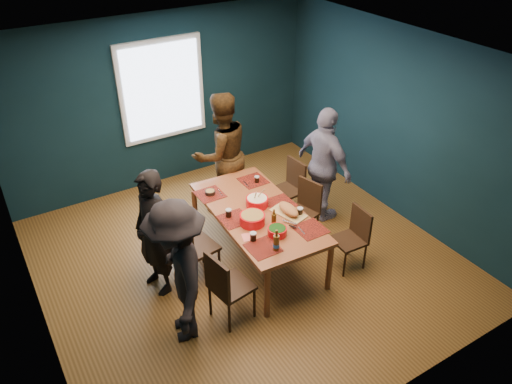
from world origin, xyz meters
TOP-DOWN VIEW (x-y plane):
  - room at (0.00, 0.27)m, footprint 5.01×5.01m
  - dining_table at (0.14, -0.08)m, footprint 1.11×2.06m
  - chair_left_far at (-0.81, 0.47)m, footprint 0.46×0.46m
  - chair_left_mid at (-0.75, 0.01)m, footprint 0.49×0.49m
  - chair_left_near at (-0.72, -0.80)m, footprint 0.48×0.48m
  - chair_right_far at (1.11, 0.57)m, footprint 0.43×0.43m
  - chair_right_mid at (0.95, 0.01)m, footprint 0.48×0.48m
  - chair_right_near at (1.13, -0.79)m, footprint 0.39×0.39m
  - person_far_left at (-1.16, 0.11)m, footprint 0.51×0.66m
  - person_back at (0.33, 1.23)m, footprint 0.93×0.74m
  - person_right at (1.46, 0.28)m, footprint 0.50×1.03m
  - person_near_left at (-1.21, -0.71)m, footprint 0.90×1.23m
  - bowl_salad at (-0.05, -0.27)m, footprint 0.31×0.31m
  - bowl_dumpling at (0.20, 0.03)m, footprint 0.28×0.28m
  - bowl_herbs at (0.08, -0.61)m, footprint 0.23×0.23m
  - cutting_board at (0.43, -0.33)m, footprint 0.34×0.57m
  - small_bowl at (-0.19, 0.58)m, footprint 0.14×0.14m
  - beer_bottle_a at (-0.09, -0.84)m, footprint 0.07×0.07m
  - beer_bottle_b at (0.14, -0.44)m, footprint 0.06×0.06m
  - cola_glass_a at (-0.21, -0.56)m, footprint 0.08×0.08m
  - cola_glass_b at (0.54, -0.42)m, footprint 0.07×0.07m
  - cola_glass_c at (0.49, 0.52)m, footprint 0.07×0.07m
  - cola_glass_d at (-0.23, 0.00)m, footprint 0.08×0.08m
  - napkin_a at (0.48, -0.08)m, footprint 0.13×0.13m
  - napkin_b at (-0.22, -0.48)m, footprint 0.19×0.19m
  - napkin_c at (0.50, -0.79)m, footprint 0.20×0.20m

SIDE VIEW (x-z plane):
  - chair_right_near at x=1.13m, z-range 0.07..0.89m
  - chair_right_mid at x=0.95m, z-range 0.07..0.93m
  - chair_right_far at x=1.11m, z-range 0.07..0.94m
  - chair_left_near at x=-0.72m, z-range 0.08..1.00m
  - chair_left_far at x=-0.81m, z-range 0.08..1.00m
  - chair_left_mid at x=-0.75m, z-range 0.08..1.03m
  - dining_table at x=0.14m, z-range 0.31..1.07m
  - napkin_a at x=0.48m, z-range 0.76..0.77m
  - napkin_b at x=-0.22m, z-range 0.76..0.77m
  - napkin_c at x=0.50m, z-range 0.76..0.77m
  - small_bowl at x=-0.19m, z-range 0.77..0.82m
  - person_far_left at x=-1.16m, z-range 0.00..1.61m
  - cola_glass_c at x=0.49m, z-range 0.77..0.86m
  - bowl_herbs at x=0.08m, z-range 0.77..0.87m
  - cola_glass_b at x=0.54m, z-range 0.77..0.87m
  - cutting_board at x=0.43m, z-range 0.76..0.88m
  - cola_glass_d at x=-0.23m, z-range 0.77..0.88m
  - cola_glass_a at x=-0.21m, z-range 0.77..0.88m
  - bowl_dumpling at x=0.20m, z-range 0.70..0.96m
  - bowl_salad at x=-0.05m, z-range 0.77..0.90m
  - person_near_left at x=-1.21m, z-range 0.00..1.70m
  - beer_bottle_b at x=0.14m, z-range 0.74..0.97m
  - person_right at x=1.46m, z-range 0.00..1.71m
  - beer_bottle_a at x=-0.09m, z-range 0.73..1.00m
  - person_back at x=0.33m, z-range 0.00..1.84m
  - room at x=0.00m, z-range 0.01..2.73m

